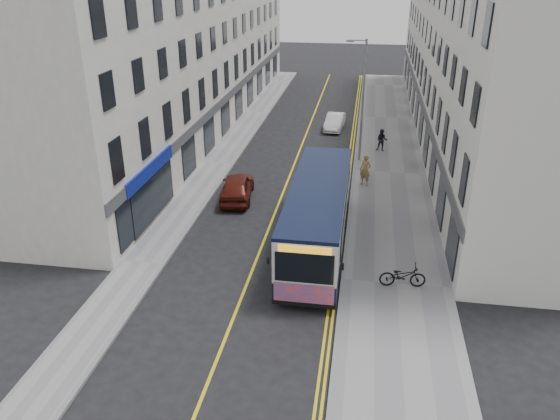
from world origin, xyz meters
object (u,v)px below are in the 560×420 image
(city_bus, at_px, (318,214))
(pedestrian_near, at_px, (365,170))
(car_maroon, at_px, (237,187))
(car_white, at_px, (335,122))
(bicycle, at_px, (403,276))
(pedestrian_far, at_px, (382,140))
(streetlamp, at_px, (362,97))

(city_bus, bearing_deg, pedestrian_near, 75.30)
(car_maroon, bearing_deg, car_white, -113.75)
(city_bus, bearing_deg, bicycle, -38.79)
(car_white, bearing_deg, pedestrian_far, -50.67)
(streetlamp, xyz_separation_m, bicycle, (2.26, -15.40, -3.76))
(pedestrian_near, bearing_deg, car_maroon, -133.80)
(bicycle, height_order, car_white, car_white)
(pedestrian_far, distance_m, car_white, 6.36)
(pedestrian_near, height_order, pedestrian_far, pedestrian_near)
(streetlamp, xyz_separation_m, pedestrian_far, (1.56, 2.20, -3.48))
(pedestrian_near, xyz_separation_m, pedestrian_far, (1.04, 6.60, -0.16))
(car_white, bearing_deg, streetlamp, -69.92)
(bicycle, xyz_separation_m, car_white, (-4.34, 22.81, -0.00))
(city_bus, height_order, pedestrian_near, city_bus)
(streetlamp, xyz_separation_m, car_maroon, (-6.62, -7.38, -3.66))
(pedestrian_near, relative_size, pedestrian_far, 1.21)
(streetlamp, relative_size, car_white, 2.14)
(streetlamp, relative_size, pedestrian_near, 4.25)
(city_bus, relative_size, pedestrian_near, 5.79)
(city_bus, xyz_separation_m, pedestrian_far, (3.12, 14.53, -0.84))
(pedestrian_far, bearing_deg, city_bus, -93.55)
(city_bus, bearing_deg, pedestrian_far, 77.88)
(pedestrian_far, relative_size, car_maroon, 0.37)
(city_bus, bearing_deg, car_maroon, 135.62)
(city_bus, height_order, car_maroon, city_bus)
(city_bus, height_order, bicycle, city_bus)
(pedestrian_near, bearing_deg, car_white, 125.93)
(streetlamp, bearing_deg, city_bus, -97.23)
(pedestrian_near, distance_m, pedestrian_far, 6.68)
(pedestrian_far, bearing_deg, pedestrian_near, -90.39)
(city_bus, relative_size, car_white, 2.92)
(car_maroon, bearing_deg, city_bus, 128.93)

